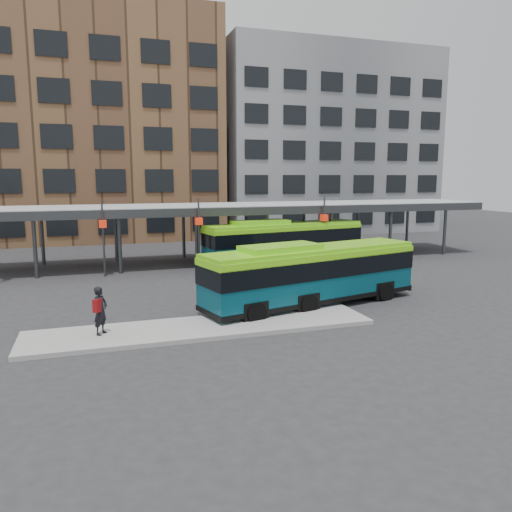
{
  "coord_description": "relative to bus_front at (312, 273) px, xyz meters",
  "views": [
    {
      "loc": [
        -9.58,
        -22.27,
        6.18
      ],
      "look_at": [
        -1.01,
        3.79,
        1.8
      ],
      "focal_mm": 35.0,
      "sensor_mm": 36.0,
      "label": 1
    }
  ],
  "objects": [
    {
      "name": "ground",
      "position": [
        -0.29,
        0.84,
        -1.62
      ],
      "size": [
        120.0,
        120.0,
        0.0
      ],
      "primitive_type": "plane",
      "color": "#28282B",
      "rests_on": "ground"
    },
    {
      "name": "boarding_island",
      "position": [
        -5.79,
        -2.16,
        -1.53
      ],
      "size": [
        14.0,
        3.0,
        0.18
      ],
      "primitive_type": "cube",
      "color": "gray",
      "rests_on": "ground"
    },
    {
      "name": "canopy",
      "position": [
        -0.34,
        13.71,
        2.29
      ],
      "size": [
        40.0,
        6.53,
        4.8
      ],
      "color": "#999B9E",
      "rests_on": "ground"
    },
    {
      "name": "building_brick",
      "position": [
        -10.29,
        32.84,
        9.38
      ],
      "size": [
        26.0,
        14.0,
        22.0
      ],
      "primitive_type": "cube",
      "color": "brown",
      "rests_on": "ground"
    },
    {
      "name": "building_grey",
      "position": [
        15.71,
        32.84,
        8.38
      ],
      "size": [
        24.0,
        14.0,
        20.0
      ],
      "primitive_type": "cube",
      "color": "slate",
      "rests_on": "ground"
    },
    {
      "name": "bus_front",
      "position": [
        0.0,
        0.0,
        0.0
      ],
      "size": [
        11.5,
        5.02,
        3.1
      ],
      "rotation": [
        0.0,
        0.0,
        0.24
      ],
      "color": "#07404E",
      "rests_on": "ground"
    },
    {
      "name": "bus_rear",
      "position": [
        2.89,
        11.08,
        0.06
      ],
      "size": [
        11.93,
        4.42,
        3.22
      ],
      "rotation": [
        0.0,
        0.0,
        0.17
      ],
      "color": "#07404E",
      "rests_on": "ground"
    },
    {
      "name": "pedestrian",
      "position": [
        -9.76,
        -2.02,
        -0.49
      ],
      "size": [
        0.76,
        0.81,
        1.87
      ],
      "rotation": [
        0.0,
        0.0,
        0.95
      ],
      "color": "black",
      "rests_on": "boarding_island"
    },
    {
      "name": "bike_rack",
      "position": [
        12.25,
        12.84,
        -1.15
      ],
      "size": [
        4.74,
        1.33,
        1.07
      ],
      "color": "slate",
      "rests_on": "ground"
    }
  ]
}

